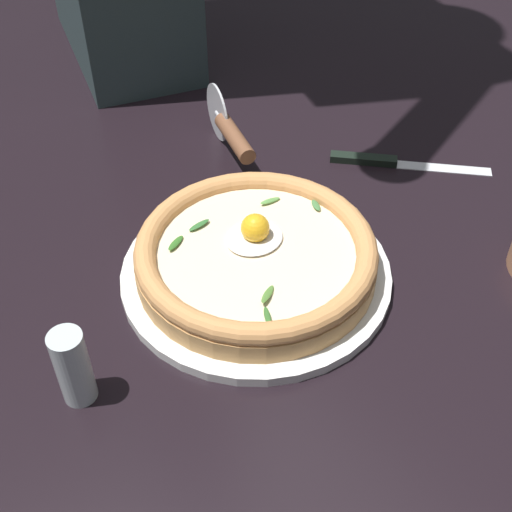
% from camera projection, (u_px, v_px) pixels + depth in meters
% --- Properties ---
extents(ground_plane, '(2.40, 2.40, 0.03)m').
position_uv_depth(ground_plane, '(216.00, 296.00, 0.75)').
color(ground_plane, black).
rests_on(ground_plane, ground).
extents(pizza_plate, '(0.30, 0.30, 0.01)m').
position_uv_depth(pizza_plate, '(256.00, 273.00, 0.75)').
color(pizza_plate, white).
rests_on(pizza_plate, ground).
extents(pizza, '(0.26, 0.26, 0.06)m').
position_uv_depth(pizza, '(256.00, 255.00, 0.73)').
color(pizza, tan).
rests_on(pizza, pizza_plate).
extents(pizza_cutter, '(0.05, 0.15, 0.08)m').
position_uv_depth(pizza_cutter, '(229.00, 130.00, 0.90)').
color(pizza_cutter, silver).
rests_on(pizza_cutter, ground).
extents(table_knife, '(0.16, 0.17, 0.01)m').
position_uv_depth(table_knife, '(386.00, 162.00, 0.90)').
color(table_knife, silver).
rests_on(table_knife, ground).
extents(pepper_shaker, '(0.03, 0.03, 0.08)m').
position_uv_depth(pepper_shaker, '(73.00, 367.00, 0.61)').
color(pepper_shaker, silver).
rests_on(pepper_shaker, ground).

